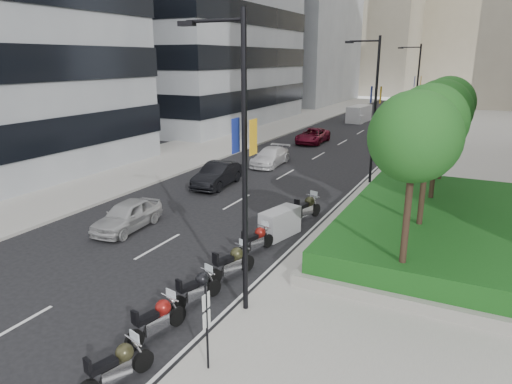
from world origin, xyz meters
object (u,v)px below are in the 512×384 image
Objects in this scene: car_a at (127,215)px; car_d at (313,136)px; lamp_post_0 at (240,155)px; lamp_post_2 at (415,87)px; delivery_van at (359,115)px; lamp_post_1 at (373,104)px; motorcycle_5 at (280,223)px; motorcycle_4 at (256,240)px; motorcycle_6 at (307,208)px; motorcycle_1 at (157,319)px; car_c at (270,157)px; parking_sign at (207,323)px; motorcycle_0 at (117,366)px; motorcycle_2 at (197,288)px; motorcycle_3 at (232,263)px; car_b at (218,175)px.

car_d reaches higher than car_a.
lamp_post_2 is at bearing 90.00° from lamp_post_0.
lamp_post_1 is at bearing -70.03° from delivery_van.
motorcycle_5 is 0.46× the size of delivery_van.
motorcycle_6 is (0.45, 4.65, 0.06)m from motorcycle_4.
delivery_van reaches higher than car_a.
motorcycle_4 is 6.61m from car_a.
motorcycle_1 is (-1.49, -2.29, -4.49)m from lamp_post_0.
car_a reaches higher than car_c.
lamp_post_2 reaches higher than motorcycle_5.
car_a is (-8.19, -12.98, -4.39)m from lamp_post_1.
delivery_van is at bearing 85.32° from car_a.
parking_sign reaches higher than motorcycle_0.
motorcycle_4 is at bearing -169.45° from motorcycle_6.
lamp_post_2 reaches higher than motorcycle_6.
motorcycle_4 is at bearing -170.51° from motorcycle_5.
motorcycle_0 reaches higher than motorcycle_2.
lamp_post_0 is at bearing 2.36° from motorcycle_0.
lamp_post_1 is 19.86m from motorcycle_1.
car_c is at bearing 40.13° from motorcycle_5.
motorcycle_6 is at bearing -74.93° from delivery_van.
parking_sign is 1.21× the size of motorcycle_4.
motorcycle_3 is (-1.38, -33.13, -4.47)m from lamp_post_2.
car_a is 25.40m from car_d.
car_a reaches higher than motorcycle_3.
parking_sign is (0.66, -3.00, -3.61)m from lamp_post_0.
car_d is at bearing -145.49° from lamp_post_2.
car_a is at bearing -104.80° from lamp_post_2.
motorcycle_4 is 10.47m from car_b.
motorcycle_1 is 0.53× the size of car_a.
lamp_post_1 reaches higher than motorcycle_3.
motorcycle_2 is (-1.50, -0.23, -4.52)m from lamp_post_0.
motorcycle_2 is at bearing -165.09° from motorcycle_3.
delivery_van is at bearing 19.97° from motorcycle_1.
car_a is at bearing 56.48° from motorcycle_0.
car_b is at bearing 120.21° from parking_sign.
motorcycle_0 is at bearing -160.83° from motorcycle_4.
parking_sign reaches higher than motorcycle_5.
motorcycle_4 is at bearing -69.59° from car_c.
motorcycle_3 is at bearing -165.87° from motorcycle_6.
lamp_post_0 is 1.83× the size of car_d.
motorcycle_5 reaches higher than motorcycle_3.
lamp_post_0 and lamp_post_1 have the same top height.
motorcycle_4 is at bearing 110.30° from lamp_post_0.
parking_sign is 23.69m from car_c.
car_a reaches higher than motorcycle_6.
lamp_post_1 is 1.99× the size of car_c.
car_d is 1.01× the size of delivery_van.
car_a is (-8.84, 7.02, -0.78)m from parking_sign.
parking_sign reaches higher than car_b.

